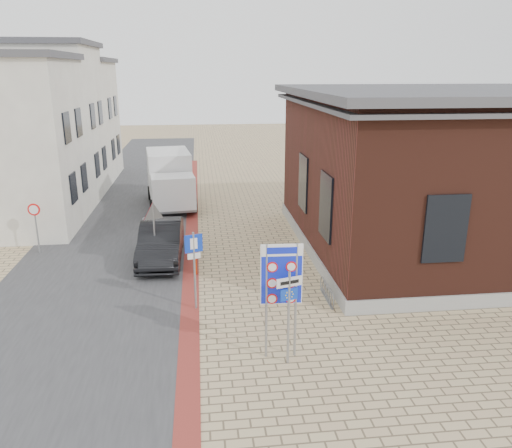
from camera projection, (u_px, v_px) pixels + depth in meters
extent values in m
plane|color=tan|center=(257.00, 336.00, 14.71)|extent=(120.00, 120.00, 0.00)
cube|color=#38383A|center=(131.00, 208.00, 28.34)|extent=(7.00, 60.00, 0.02)
cube|color=maroon|center=(192.00, 233.00, 23.98)|extent=(0.60, 40.00, 0.02)
cube|color=gray|center=(439.00, 240.00, 22.27)|extent=(12.15, 12.15, 0.50)
cube|color=#451F16|center=(447.00, 168.00, 21.30)|extent=(12.00, 12.00, 6.00)
cube|color=#47464B|center=(456.00, 92.00, 20.37)|extent=(13.00, 13.00, 0.30)
cube|color=#47464B|center=(455.00, 102.00, 20.49)|extent=(12.70, 12.70, 0.15)
cube|color=black|center=(326.00, 206.00, 18.01)|extent=(0.12, 1.60, 2.40)
cube|color=black|center=(304.00, 183.00, 21.80)|extent=(0.12, 1.60, 2.40)
cube|color=black|center=(446.00, 229.00, 15.47)|extent=(1.40, 0.12, 2.20)
cube|color=black|center=(73.00, 188.00, 23.49)|extent=(0.10, 1.10, 1.40)
cube|color=black|center=(84.00, 177.00, 25.77)|extent=(0.10, 1.10, 1.40)
cube|color=black|center=(67.00, 128.00, 22.66)|extent=(0.10, 1.10, 1.40)
cube|color=black|center=(78.00, 122.00, 24.94)|extent=(0.10, 1.10, 1.40)
cube|color=beige|center=(36.00, 125.00, 29.28)|extent=(7.00, 6.00, 8.80)
cube|color=#47464B|center=(25.00, 43.00, 27.94)|extent=(7.40, 6.40, 0.30)
cube|color=black|center=(97.00, 165.00, 29.18)|extent=(0.10, 1.10, 1.40)
cube|color=black|center=(104.00, 158.00, 31.46)|extent=(0.10, 1.10, 1.40)
cube|color=black|center=(92.00, 116.00, 28.35)|extent=(0.10, 1.10, 1.40)
cube|color=black|center=(100.00, 113.00, 30.63)|extent=(0.10, 1.10, 1.40)
cube|color=beige|center=(63.00, 122.00, 35.10)|extent=(7.00, 6.00, 8.00)
cube|color=#47464B|center=(56.00, 60.00, 33.87)|extent=(7.40, 6.40, 0.30)
cube|color=black|center=(113.00, 149.00, 34.88)|extent=(0.10, 1.10, 1.40)
cube|color=black|center=(118.00, 144.00, 37.15)|extent=(0.10, 1.10, 1.40)
cube|color=black|center=(110.00, 108.00, 34.05)|extent=(0.10, 1.10, 1.40)
cube|color=black|center=(115.00, 106.00, 36.32)|extent=(0.10, 1.10, 1.40)
torus|color=slate|center=(331.00, 299.00, 16.44)|extent=(0.04, 0.60, 0.60)
torus|color=slate|center=(329.00, 295.00, 16.72)|extent=(0.04, 0.60, 0.60)
torus|color=slate|center=(327.00, 292.00, 17.01)|extent=(0.04, 0.60, 0.60)
torus|color=slate|center=(325.00, 288.00, 17.29)|extent=(0.04, 0.60, 0.60)
torus|color=slate|center=(323.00, 284.00, 17.58)|extent=(0.04, 0.60, 0.60)
cube|color=slate|center=(327.00, 299.00, 17.09)|extent=(0.08, 1.60, 0.04)
imported|color=black|center=(161.00, 241.00, 20.45)|extent=(1.72, 4.77, 1.56)
cube|color=slate|center=(171.00, 198.00, 28.63)|extent=(2.91, 5.98, 0.27)
cube|color=white|center=(173.00, 191.00, 26.50)|extent=(2.44, 2.06, 1.70)
cube|color=black|center=(174.00, 189.00, 25.66)|extent=(2.02, 0.32, 0.85)
cube|color=white|center=(169.00, 171.00, 29.11)|extent=(2.78, 4.09, 2.34)
cylinder|color=black|center=(153.00, 208.00, 26.81)|extent=(0.37, 0.88, 0.85)
cylinder|color=black|center=(194.00, 205.00, 27.31)|extent=(0.37, 0.88, 0.85)
cylinder|color=black|center=(150.00, 193.00, 29.98)|extent=(0.37, 0.88, 0.85)
cylinder|color=black|center=(188.00, 191.00, 30.47)|extent=(0.37, 0.88, 0.85)
cylinder|color=gray|center=(266.00, 302.00, 13.21)|extent=(0.07, 0.07, 3.26)
cylinder|color=gray|center=(296.00, 301.00, 13.27)|extent=(0.07, 0.07, 3.26)
cube|color=white|center=(281.00, 274.00, 13.00)|extent=(1.11, 0.09, 1.67)
cube|color=#1122CD|center=(281.00, 274.00, 13.00)|extent=(1.07, 0.09, 1.63)
cube|color=white|center=(282.00, 250.00, 12.80)|extent=(1.07, 0.10, 0.31)
cylinder|color=gray|center=(288.00, 318.00, 13.01)|extent=(0.07, 0.07, 2.63)
cube|color=silver|center=(289.00, 282.00, 12.70)|extent=(0.69, 0.23, 0.25)
cube|color=#0F38B7|center=(289.00, 294.00, 12.80)|extent=(0.47, 0.17, 0.32)
cylinder|color=gray|center=(195.00, 271.00, 16.02)|extent=(0.07, 0.07, 2.65)
cube|color=#0F33BB|center=(194.00, 243.00, 15.74)|extent=(0.57, 0.21, 0.58)
cube|color=white|center=(194.00, 256.00, 15.87)|extent=(0.42, 0.17, 0.19)
cylinder|color=gray|center=(155.00, 236.00, 19.67)|extent=(0.07, 0.07, 2.50)
cylinder|color=gray|center=(37.00, 229.00, 21.05)|extent=(0.07, 0.07, 2.19)
cylinder|color=red|center=(34.00, 209.00, 20.80)|extent=(0.52, 0.06, 0.52)
cylinder|color=red|center=(196.00, 261.00, 18.98)|extent=(0.13, 0.13, 1.11)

